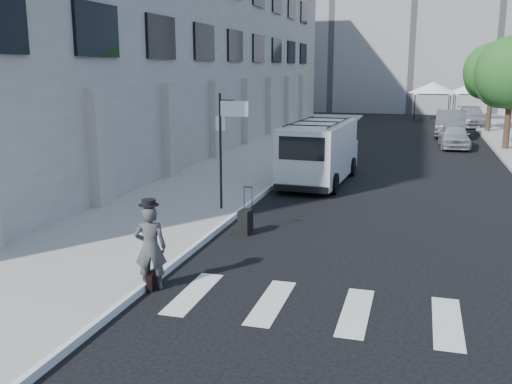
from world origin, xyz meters
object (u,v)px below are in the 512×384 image
Objects in this scene: suitcase at (245,222)px; parked_car_b at (450,124)px; cargo_van at (320,152)px; briefcase at (152,281)px; parked_car_a at (454,136)px; businessman at (150,248)px; parked_car_c at (471,117)px.

suitcase is 0.25× the size of parked_car_b.
cargo_van is at bearing -106.03° from parked_car_b.
briefcase is 0.35× the size of suitcase.
parked_car_b reaches higher than briefcase.
parked_car_a reaches higher than suitcase.
cargo_van reaches higher than businessman.
parked_car_c is at bearing 77.70° from parked_car_b.
suitcase is at bearing -109.88° from parked_car_a.
suitcase is (0.68, 4.24, -0.53)m from businessman.
businessman is at bearing -104.26° from parked_car_c.
suitcase is 7.73m from cargo_van.
briefcase is 29.72m from parked_car_b.
businessman reaches higher than briefcase.
parked_car_b is at bearing -123.43° from businessman.
businessman is 37.00m from parked_car_c.
businessman reaches higher than parked_car_c.
businessman is 11.98m from cargo_van.
parked_car_b is (0.00, 5.44, 0.18)m from parked_car_a.
suitcase is 0.33× the size of parked_car_a.
parked_car_c is (1.80, 12.50, 0.07)m from parked_car_a.
cargo_van is at bearing -107.62° from parked_car_c.
suitcase is at bearing -92.22° from cargo_van.
cargo_van reaches higher than briefcase.
briefcase is at bearing -101.43° from parked_car_b.
parked_car_c is (8.02, 31.72, 0.39)m from suitcase.
businessman is 0.35× the size of parked_car_c.
parked_car_c reaches higher than suitcase.
businessman is 3.95× the size of briefcase.
businessman is 1.37× the size of suitcase.
cargo_van is at bearing -117.52° from parked_car_a.
briefcase is 0.07× the size of cargo_van.
businessman reaches higher than parked_car_a.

